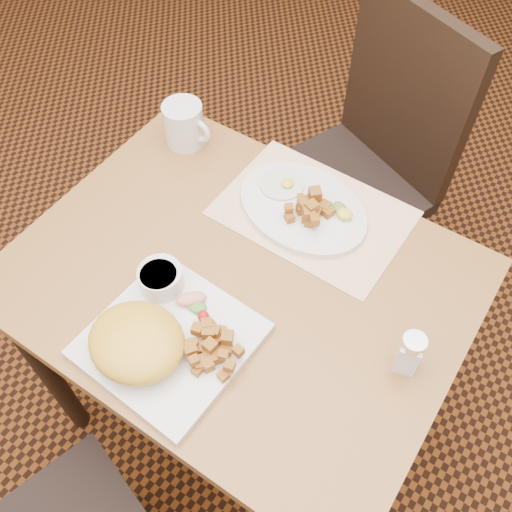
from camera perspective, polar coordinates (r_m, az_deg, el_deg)
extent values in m
plane|color=black|center=(1.83, -1.17, -15.22)|extent=(8.00, 8.00, 0.00)
cube|color=#9C6630|center=(1.17, -1.77, -2.51)|extent=(0.90, 0.70, 0.03)
cylinder|color=black|center=(1.58, -20.19, -10.68)|extent=(0.05, 0.05, 0.71)
cylinder|color=black|center=(1.76, -6.60, 3.65)|extent=(0.05, 0.05, 0.71)
cylinder|color=black|center=(1.58, 17.29, -9.05)|extent=(0.05, 0.05, 0.71)
cylinder|color=black|center=(1.58, -14.18, -21.21)|extent=(0.04, 0.04, 0.42)
cube|color=black|center=(1.72, 8.12, 6.33)|extent=(0.55, 0.55, 0.05)
cylinder|color=black|center=(1.92, 14.84, 0.31)|extent=(0.04, 0.04, 0.42)
cylinder|color=black|center=(1.75, 6.30, -4.99)|extent=(0.04, 0.04, 0.42)
cylinder|color=black|center=(2.06, 8.15, 7.04)|extent=(0.04, 0.04, 0.42)
cylinder|color=black|center=(1.91, -0.26, 2.71)|extent=(0.04, 0.04, 0.42)
cube|color=black|center=(1.65, 14.86, 15.40)|extent=(0.40, 0.20, 0.50)
cube|color=white|center=(1.26, 5.72, 4.31)|extent=(0.40, 0.29, 0.00)
cube|color=silver|center=(1.08, -8.58, -8.30)|extent=(0.29, 0.29, 0.02)
ellipsoid|color=gold|center=(1.05, -11.87, -8.39)|extent=(0.18, 0.16, 0.07)
ellipsoid|color=gold|center=(1.05, -11.35, -10.41)|extent=(0.07, 0.06, 0.02)
ellipsoid|color=gold|center=(1.10, -13.02, -6.15)|extent=(0.07, 0.06, 0.02)
cylinder|color=silver|center=(1.12, -9.49, -2.24)|extent=(0.09, 0.09, 0.05)
cylinder|color=beige|center=(1.10, -9.74, -1.86)|extent=(0.07, 0.07, 0.01)
ellipsoid|color=#387223|center=(1.10, -5.89, -5.08)|extent=(0.04, 0.03, 0.01)
ellipsoid|color=red|center=(1.08, -5.27, -6.07)|extent=(0.03, 0.03, 0.03)
ellipsoid|color=#F28C72|center=(1.10, -6.49, -4.28)|extent=(0.06, 0.06, 0.02)
cylinder|color=white|center=(1.28, 2.61, 7.24)|extent=(0.10, 0.10, 0.01)
ellipsoid|color=yellow|center=(1.27, 3.16, 7.30)|extent=(0.03, 0.03, 0.01)
ellipsoid|color=#387223|center=(1.24, 8.39, 4.77)|extent=(0.05, 0.04, 0.01)
ellipsoid|color=yellow|center=(1.23, 8.87, 4.16)|extent=(0.04, 0.03, 0.02)
cube|color=white|center=(1.06, 14.95, -9.62)|extent=(0.05, 0.05, 0.08)
cylinder|color=silver|center=(1.01, 15.55, -8.36)|extent=(0.05, 0.05, 0.02)
cylinder|color=silver|center=(1.39, -7.23, 12.93)|extent=(0.09, 0.09, 0.11)
torus|color=silver|center=(1.36, -5.71, 12.37)|extent=(0.06, 0.01, 0.06)
cube|color=#A9621B|center=(1.03, -5.92, -11.31)|extent=(0.02, 0.02, 0.01)
cube|color=#A9621B|center=(1.05, -4.07, -8.39)|extent=(0.03, 0.03, 0.02)
cube|color=#A9621B|center=(1.04, -6.44, -8.89)|extent=(0.02, 0.02, 0.02)
cube|color=#A9621B|center=(1.04, -5.48, -10.59)|extent=(0.03, 0.03, 0.02)
cube|color=#A9621B|center=(1.03, -4.60, -8.97)|extent=(0.02, 0.02, 0.02)
cube|color=#A9621B|center=(1.01, -2.66, -10.93)|extent=(0.02, 0.02, 0.02)
cube|color=#A9621B|center=(1.03, -4.84, -10.77)|extent=(0.03, 0.03, 0.02)
cube|color=#A9621B|center=(1.02, -1.77, -9.47)|extent=(0.02, 0.02, 0.02)
cube|color=#A9621B|center=(1.05, -2.99, -9.30)|extent=(0.03, 0.03, 0.02)
cube|color=#A9621B|center=(1.06, -3.48, -7.56)|extent=(0.02, 0.02, 0.02)
cube|color=#A9621B|center=(1.04, -4.79, -7.58)|extent=(0.03, 0.03, 0.02)
cube|color=#A9621B|center=(1.02, -6.23, -10.36)|extent=(0.02, 0.02, 0.02)
cube|color=#A9621B|center=(1.02, -3.30, -9.89)|extent=(0.02, 0.02, 0.02)
cube|color=#A9621B|center=(1.05, -4.16, -7.53)|extent=(0.02, 0.02, 0.02)
cube|color=#A9621B|center=(1.07, -4.45, -7.09)|extent=(0.03, 0.02, 0.02)
cube|color=#A9621B|center=(1.03, -3.29, -11.85)|extent=(0.02, 0.02, 0.02)
cube|color=#A9621B|center=(1.04, -2.87, -8.14)|extent=(0.03, 0.03, 0.02)
cube|color=#A9621B|center=(1.05, -5.90, -7.30)|extent=(0.02, 0.02, 0.02)
cube|color=#A9621B|center=(1.03, -4.58, -9.04)|extent=(0.02, 0.02, 0.02)
cube|color=#A9621B|center=(1.04, -4.65, -9.71)|extent=(0.02, 0.02, 0.02)
cube|color=#A9621B|center=(1.05, -5.28, -9.16)|extent=(0.03, 0.03, 0.02)
cube|color=#A9621B|center=(1.06, -4.32, -8.03)|extent=(0.03, 0.03, 0.02)
cube|color=#A9621B|center=(1.05, -4.75, -9.50)|extent=(0.03, 0.03, 0.02)
cube|color=#A9621B|center=(1.05, -4.93, -6.87)|extent=(0.03, 0.03, 0.02)
cube|color=#A9621B|center=(1.04, -4.16, -10.07)|extent=(0.03, 0.03, 0.02)
cube|color=#A9621B|center=(1.03, -6.61, -9.17)|extent=(0.03, 0.03, 0.02)
cube|color=#A9621B|center=(1.05, -6.51, -9.00)|extent=(0.03, 0.03, 0.02)
cube|color=#A9621B|center=(1.23, 5.56, 4.64)|extent=(0.02, 0.02, 0.02)
cube|color=#A9621B|center=(1.21, 5.30, 3.42)|extent=(0.02, 0.02, 0.02)
cube|color=#A9621B|center=(1.23, 4.82, 4.64)|extent=(0.02, 0.02, 0.02)
cube|color=#A9621B|center=(1.23, 7.21, 4.37)|extent=(0.03, 0.03, 0.02)
cube|color=#A9621B|center=(1.23, 4.77, 4.83)|extent=(0.03, 0.03, 0.03)
cube|color=#A9621B|center=(1.22, 5.79, 4.26)|extent=(0.03, 0.03, 0.02)
cube|color=#A9621B|center=(1.21, 4.83, 5.09)|extent=(0.03, 0.03, 0.02)
cube|color=#A9621B|center=(1.20, 5.33, 4.26)|extent=(0.03, 0.03, 0.02)
cube|color=#A9621B|center=(1.23, 5.92, 6.17)|extent=(0.04, 0.04, 0.03)
cube|color=#A9621B|center=(1.21, 3.39, 3.88)|extent=(0.03, 0.03, 0.02)
cube|color=#A9621B|center=(1.23, 4.73, 4.68)|extent=(0.03, 0.03, 0.02)
cube|color=#A9621B|center=(1.19, 5.88, 3.57)|extent=(0.03, 0.03, 0.02)
cube|color=#A9621B|center=(1.20, 5.58, 4.83)|extent=(0.03, 0.03, 0.03)
cube|color=#A9621B|center=(1.21, 3.31, 4.77)|extent=(0.03, 0.03, 0.02)
cube|color=#A9621B|center=(1.23, 5.14, 4.42)|extent=(0.03, 0.03, 0.02)
cube|color=#A9621B|center=(1.24, 6.25, 5.26)|extent=(0.02, 0.02, 0.02)
cube|color=#A9621B|center=(1.23, 4.79, 4.91)|extent=(0.03, 0.03, 0.02)
cube|color=#A9621B|center=(1.21, 5.08, 3.93)|extent=(0.03, 0.03, 0.02)
cube|color=#A9621B|center=(1.24, 5.18, 5.34)|extent=(0.03, 0.03, 0.02)
cube|color=#A9621B|center=(1.24, 4.72, 5.32)|extent=(0.02, 0.03, 0.02)
cube|color=#A9621B|center=(1.23, 4.49, 5.73)|extent=(0.02, 0.02, 0.02)
cube|color=#A9621B|center=(1.24, 6.86, 4.92)|extent=(0.02, 0.02, 0.02)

